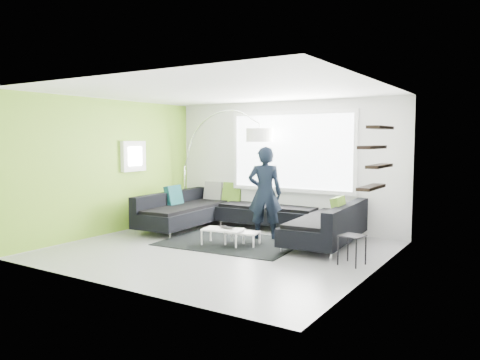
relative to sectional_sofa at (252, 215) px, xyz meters
The scene contains 9 objects.
ground 1.50m from the sectional_sofa, 82.64° to the right, with size 5.50×5.50×0.00m, color #929298.
room_shell 1.88m from the sectional_sofa, 79.71° to the right, with size 5.54×5.04×2.82m.
sectional_sofa is the anchor object (origin of this frame).
rug 0.93m from the sectional_sofa, 86.52° to the right, with size 2.53×1.84×0.01m, color black.
coffee_table 1.06m from the sectional_sofa, 79.61° to the right, with size 0.94×0.55×0.31m, color white.
arc_lamp 2.49m from the sectional_sofa, 165.48° to the left, with size 2.45×0.80×2.62m, color white, non-canonical shape.
side_table 2.78m from the sectional_sofa, 24.75° to the right, with size 0.35×0.35×0.48m, color black.
person 0.69m from the sectional_sofa, 26.57° to the right, with size 0.79×0.68×1.83m, color black.
laptop 1.08m from the sectional_sofa, 86.60° to the right, with size 0.34×0.24×0.02m, color black.
Camera 1 is at (4.70, -6.74, 1.97)m, focal length 35.00 mm.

